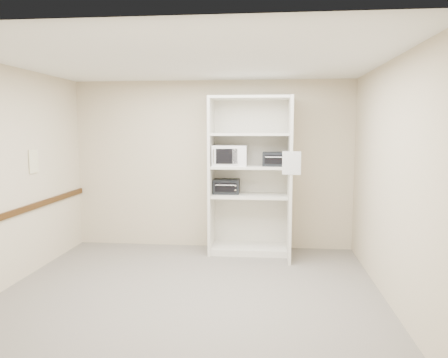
# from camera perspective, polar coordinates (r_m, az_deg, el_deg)

# --- Properties ---
(floor) EXTENTS (4.50, 4.00, 0.01)m
(floor) POSITION_cam_1_polar(r_m,az_deg,el_deg) (5.44, -4.24, -14.27)
(floor) COLOR #605B53
(floor) RESTS_ON ground
(ceiling) EXTENTS (4.50, 4.00, 0.01)m
(ceiling) POSITION_cam_1_polar(r_m,az_deg,el_deg) (5.14, -4.51, 15.12)
(ceiling) COLOR white
(wall_back) EXTENTS (4.50, 0.02, 2.70)m
(wall_back) POSITION_cam_1_polar(r_m,az_deg,el_deg) (7.08, -1.52, 1.87)
(wall_back) COLOR beige
(wall_back) RESTS_ON ground
(wall_front) EXTENTS (4.50, 0.02, 2.70)m
(wall_front) POSITION_cam_1_polar(r_m,az_deg,el_deg) (3.19, -10.74, -4.17)
(wall_front) COLOR beige
(wall_front) RESTS_ON ground
(wall_left) EXTENTS (0.02, 4.00, 2.70)m
(wall_left) POSITION_cam_1_polar(r_m,az_deg,el_deg) (5.94, -26.26, 0.25)
(wall_left) COLOR beige
(wall_left) RESTS_ON ground
(wall_right) EXTENTS (0.02, 4.00, 2.70)m
(wall_right) POSITION_cam_1_polar(r_m,az_deg,el_deg) (5.21, 20.76, -0.30)
(wall_right) COLOR beige
(wall_right) RESTS_ON ground
(shelving_unit) EXTENTS (1.24, 0.92, 2.42)m
(shelving_unit) POSITION_cam_1_polar(r_m,az_deg,el_deg) (6.76, 3.77, -0.25)
(shelving_unit) COLOR silver
(shelving_unit) RESTS_ON floor
(microwave) EXTENTS (0.53, 0.40, 0.31)m
(microwave) POSITION_cam_1_polar(r_m,az_deg,el_deg) (6.69, 0.76, 3.09)
(microwave) COLOR white
(microwave) RESTS_ON shelving_unit
(toaster_oven_upper) EXTENTS (0.38, 0.29, 0.21)m
(toaster_oven_upper) POSITION_cam_1_polar(r_m,az_deg,el_deg) (6.66, 6.67, 2.59)
(toaster_oven_upper) COLOR black
(toaster_oven_upper) RESTS_ON shelving_unit
(toaster_oven_lower) EXTENTS (0.41, 0.31, 0.22)m
(toaster_oven_lower) POSITION_cam_1_polar(r_m,az_deg,el_deg) (6.85, 0.33, -0.97)
(toaster_oven_lower) COLOR black
(toaster_oven_lower) RESTS_ON shelving_unit
(paper_sign) EXTENTS (0.25, 0.02, 0.32)m
(paper_sign) POSITION_cam_1_polar(r_m,az_deg,el_deg) (6.10, 8.82, 2.06)
(paper_sign) COLOR white
(paper_sign) RESTS_ON shelving_unit
(chair_rail) EXTENTS (0.04, 3.98, 0.08)m
(chair_rail) POSITION_cam_1_polar(r_m,az_deg,el_deg) (5.99, -25.86, -4.03)
(chair_rail) COLOR #331C08
(chair_rail) RESTS_ON wall_left
(wall_poster) EXTENTS (0.01, 0.23, 0.32)m
(wall_poster) POSITION_cam_1_polar(r_m,az_deg,el_deg) (6.40, -23.61, 2.12)
(wall_poster) COLOR white
(wall_poster) RESTS_ON wall_left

